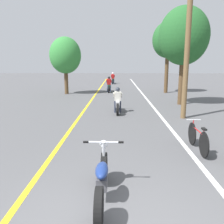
{
  "coord_description": "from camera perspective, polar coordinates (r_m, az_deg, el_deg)",
  "views": [
    {
      "loc": [
        0.15,
        -3.07,
        2.57
      ],
      "look_at": [
        -0.04,
        4.99,
        0.9
      ],
      "focal_mm": 38.0,
      "sensor_mm": 36.0,
      "label": 1
    }
  ],
  "objects": [
    {
      "name": "lane_stripe_center",
      "position": [
        16.37,
        -5.16,
        2.62
      ],
      "size": [
        0.14,
        48.0,
        0.01
      ],
      "primitive_type": "cube",
      "color": "yellow",
      "rests_on": "ground"
    },
    {
      "name": "lane_stripe_edge",
      "position": [
        16.41,
        8.81,
        2.55
      ],
      "size": [
        0.14,
        48.0,
        0.01
      ],
      "primitive_type": "cube",
      "color": "white",
      "rests_on": "ground"
    },
    {
      "name": "utility_pole",
      "position": [
        11.58,
        17.84,
        17.32
      ],
      "size": [
        1.1,
        0.24,
        7.44
      ],
      "color": "brown",
      "rests_on": "ground"
    },
    {
      "name": "roadside_tree_right_near",
      "position": [
        15.55,
        16.9,
        17.02
      ],
      "size": [
        3.02,
        2.72,
        5.91
      ],
      "color": "#513A23",
      "rests_on": "ground"
    },
    {
      "name": "roadside_tree_right_far",
      "position": [
        21.53,
        13.31,
        16.41
      ],
      "size": [
        2.64,
        2.38,
        6.03
      ],
      "color": "#513A23",
      "rests_on": "ground"
    },
    {
      "name": "roadside_tree_left",
      "position": [
        20.49,
        -11.18,
        13.17
      ],
      "size": [
        2.6,
        2.34,
        4.7
      ],
      "color": "#513A23",
      "rests_on": "ground"
    },
    {
      "name": "motorcycle_foreground",
      "position": [
        4.63,
        -2.42,
        -15.89
      ],
      "size": [
        0.83,
        2.13,
        1.01
      ],
      "color": "black",
      "rests_on": "ground"
    },
    {
      "name": "motorcycle_rider_lead",
      "position": [
        12.5,
        1.36,
        2.21
      ],
      "size": [
        0.5,
        2.04,
        1.34
      ],
      "color": "black",
      "rests_on": "ground"
    },
    {
      "name": "motorcycle_rider_mid",
      "position": [
        21.67,
        -0.74,
        6.26
      ],
      "size": [
        0.5,
        2.09,
        1.39
      ],
      "color": "black",
      "rests_on": "ground"
    },
    {
      "name": "motorcycle_rider_far",
      "position": [
        30.4,
        0.2,
        7.84
      ],
      "size": [
        0.5,
        2.09,
        1.42
      ],
      "color": "black",
      "rests_on": "ground"
    },
    {
      "name": "bicycle_parked",
      "position": [
        7.53,
        19.92,
        -5.9
      ],
      "size": [
        0.44,
        1.78,
        0.84
      ],
      "color": "black",
      "rests_on": "ground"
    }
  ]
}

